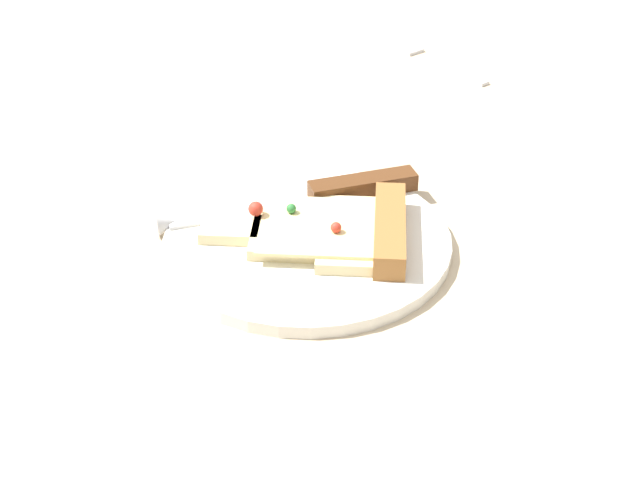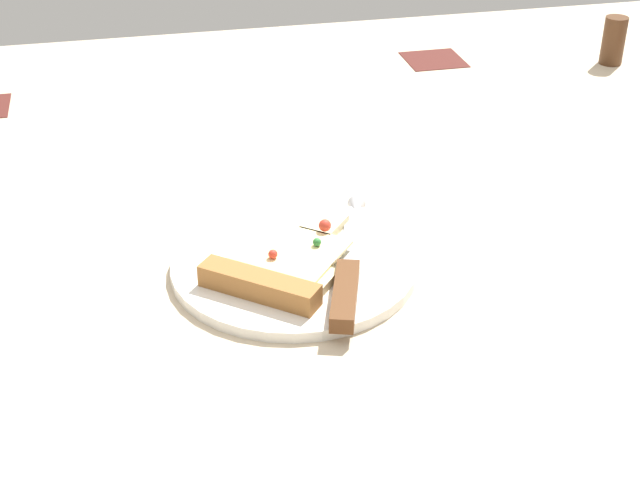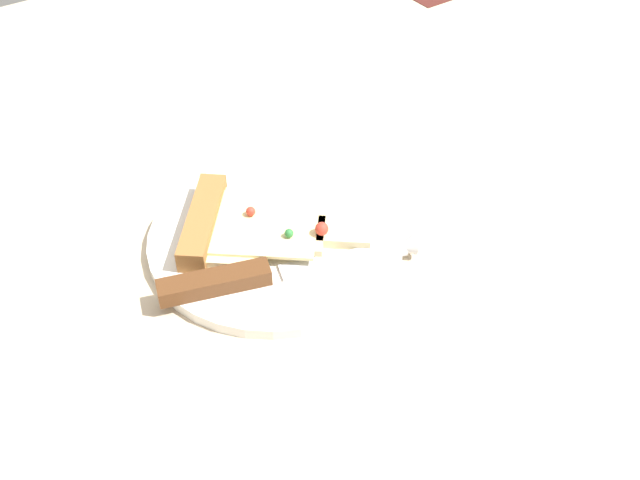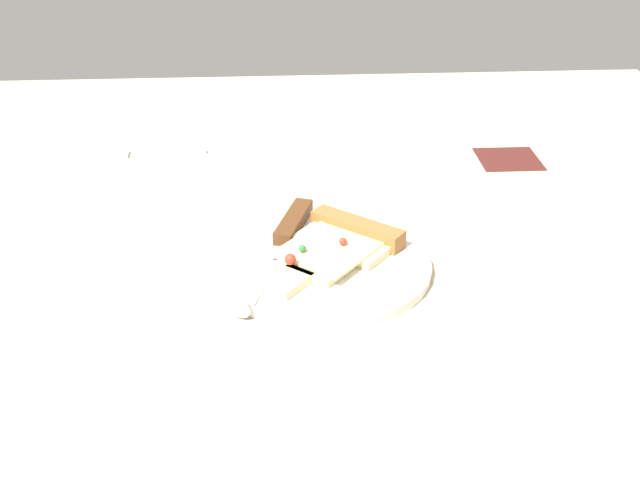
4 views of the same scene
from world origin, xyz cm
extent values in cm
cube|color=#C6B293|center=(0.00, 0.00, -1.50)|extent=(151.68, 151.68, 3.00)
cube|color=#4C1E19|center=(37.88, 32.09, -0.10)|extent=(9.00, 9.00, 0.20)
cylinder|color=white|center=(8.07, 1.66, 0.57)|extent=(24.66, 24.66, 1.13)
cube|color=beige|center=(10.60, 4.75, 1.63)|extent=(12.31, 11.61, 1.00)
cube|color=beige|center=(7.12, 0.50, 1.63)|extent=(9.12, 8.90, 1.00)
cube|color=beige|center=(3.95, -3.37, 1.63)|extent=(6.08, 6.30, 1.00)
cube|color=#F2E099|center=(8.70, 2.43, 2.28)|extent=(13.45, 13.57, 0.30)
cube|color=#9E6633|center=(12.50, 7.07, 2.23)|extent=(10.93, 9.62, 2.20)
sphere|color=red|center=(10.43, 2.96, 2.89)|extent=(0.92, 0.92, 0.92)
sphere|color=red|center=(4.29, -1.06, 3.08)|extent=(1.28, 1.28, 1.28)
sphere|color=#2D7A38|center=(5.72, 1.64, 2.86)|extent=(0.85, 0.85, 0.85)
cube|color=silver|center=(1.24, -1.37, 1.28)|extent=(5.63, 12.03, 0.30)
cone|color=silver|center=(-0.63, -7.07, 1.28)|extent=(2.52, 2.52, 2.00)
cube|color=#593319|center=(4.97, 10.04, 1.93)|extent=(5.20, 10.19, 1.60)
cube|color=silver|center=(-12.48, 37.32, 0.40)|extent=(10.03, 1.52, 0.80)
cube|color=silver|center=(-20.98, 37.04, 0.40)|extent=(3.68, 2.52, 0.80)
camera|label=1|loc=(64.96, -37.61, 46.50)|focal=54.44mm
camera|label=2|loc=(22.85, 77.74, 49.55)|focal=51.41mm
camera|label=3|loc=(-37.11, 28.18, 48.06)|focal=40.96mm
camera|label=4|loc=(2.99, -76.54, 46.89)|focal=44.81mm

